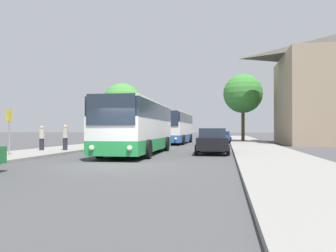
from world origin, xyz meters
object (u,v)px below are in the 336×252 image
Objects in this scene: pedestrian_waiting_far at (42,138)px; tree_left_near at (122,103)px; bus_front at (138,126)px; pedestrian_walking_back at (65,137)px; bus_stop_sign at (9,126)px; tree_right_near at (243,94)px; parked_car_right_near at (212,141)px; parked_car_right_far at (222,137)px; bus_middle at (175,127)px.

tree_left_near reaches higher than pedestrian_waiting_far.
pedestrian_walking_back is at bearing 171.23° from bus_front.
tree_right_near is (13.41, 24.92, 4.18)m from bus_stop_sign.
tree_left_near reaches higher than parked_car_right_near.
parked_car_right_near is at bearing 13.34° from bus_front.
bus_front is 2.28× the size of parked_car_right_near.
parked_car_right_far is (0.43, 17.02, -0.12)m from parked_car_right_near.
bus_front is 7.14m from bus_stop_sign.
tree_left_near is at bearing -56.62° from parked_car_right_near.
bus_front is at bearing 12.49° from parked_car_right_near.
bus_stop_sign is 28.61m from tree_right_near.
bus_front is 6.56× the size of pedestrian_waiting_far.
pedestrian_walking_back is at bearing -137.21° from pedestrian_waiting_far.
tree_right_near is at bearing 38.67° from bus_middle.
parked_car_right_far is at bearing -93.58° from parked_car_right_near.
bus_middle is at bearing -83.01° from pedestrian_waiting_far.
tree_right_near reaches higher than pedestrian_walking_back.
bus_middle is 1.58× the size of tree_left_near.
bus_front is 4.73m from parked_car_right_near.
bus_stop_sign reaches higher than pedestrian_waiting_far.
parked_car_right_far is (4.93, 18.19, -1.01)m from bus_front.
pedestrian_walking_back is at bearing -121.63° from tree_right_near.
bus_front is 22.72m from tree_right_near.
bus_front is at bearing -109.33° from tree_right_near.
pedestrian_waiting_far is (-0.66, 4.22, -0.72)m from bus_stop_sign.
bus_stop_sign is 4.33m from pedestrian_waiting_far.
parked_car_right_near is 11.68m from bus_stop_sign.
tree_right_near reaches higher than parked_car_right_far.
pedestrian_walking_back is 24.44m from tree_right_near.
parked_car_right_far is 12.06m from tree_left_near.
bus_front is 5.26m from pedestrian_walking_back.
bus_front is at bearing -152.12° from pedestrian_waiting_far.
pedestrian_walking_back is 0.25× the size of tree_left_near.
parked_car_right_near is 17.03m from parked_car_right_far.
bus_stop_sign is 1.46× the size of pedestrian_walking_back.
bus_middle is at bearing -74.39° from parked_car_right_near.
bus_front is at bearing -79.22° from pedestrian_walking_back.
bus_middle is 4.28× the size of bus_stop_sign.
tree_right_near is (7.41, 5.78, 4.10)m from bus_middle.
parked_car_right_far is 2.94× the size of pedestrian_waiting_far.
bus_middle is at bearing -9.95° from tree_left_near.
pedestrian_walking_back is 16.16m from tree_left_near.
parked_car_right_far is 21.27m from pedestrian_waiting_far.
bus_middle is 16.36m from pedestrian_waiting_far.
parked_car_right_far is 2.81× the size of pedestrian_walking_back.
bus_middle is 14.86m from parked_car_right_near.
pedestrian_waiting_far is 25.51m from tree_right_near.
tree_left_near reaches higher than bus_middle.
bus_front is 1.58× the size of tree_left_near.
bus_front is 6.73m from pedestrian_waiting_far.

